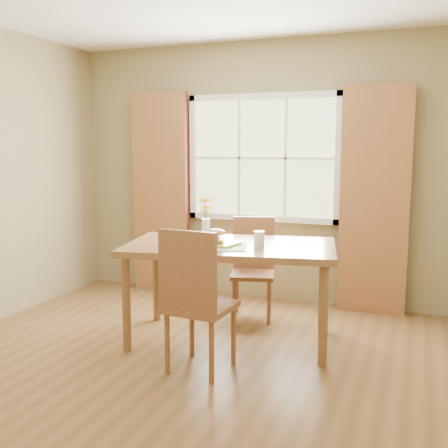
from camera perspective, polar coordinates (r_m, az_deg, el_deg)
name	(u,v)px	position (r m, az deg, el deg)	size (l,w,h in m)	color
room	(188,184)	(3.75, -3.95, 4.32)	(4.24, 3.84, 2.74)	brown
window	(263,158)	(5.50, 4.21, 7.16)	(1.62, 0.06, 1.32)	#AABD8F
curtain_left	(160,194)	(5.87, -6.93, 3.29)	(0.65, 0.08, 2.20)	maroon
curtain_right	(375,201)	(5.23, 16.07, 2.40)	(0.65, 0.08, 2.20)	maroon
dining_table	(230,254)	(4.32, 0.68, -3.29)	(1.84, 1.25, 0.83)	brown
chair_near	(195,296)	(3.72, -3.23, -7.80)	(0.48, 0.48, 1.06)	brown
chair_far	(253,263)	(5.02, 3.18, -4.22)	(0.48, 0.48, 0.95)	brown
placemat	(218,247)	(4.16, -0.70, -2.49)	(0.45, 0.33, 0.01)	beige
plate	(222,244)	(4.23, -0.24, -2.20)	(0.26, 0.26, 0.01)	#B0E138
croissant_sandwich	(215,237)	(4.16, -1.03, -1.41)	(0.21, 0.18, 0.13)	#DD984B
water_glass	(259,239)	(4.17, 3.85, -1.69)	(0.09, 0.09, 0.13)	silver
flower_vase	(206,214)	(4.49, -2.00, 1.12)	(0.15, 0.15, 0.37)	silver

